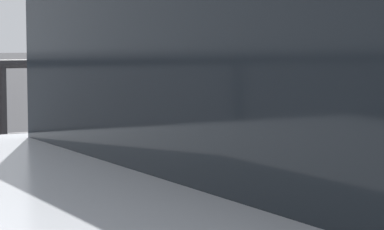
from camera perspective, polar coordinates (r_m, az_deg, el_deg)
parking_meter at (r=3.97m, az=3.41°, el=1.67°), size 0.18×0.19×1.38m
pedestrian_at_meter at (r=3.72m, az=-3.63°, el=-0.10°), size 0.60×0.52×1.61m
background_railing at (r=6.07m, az=-4.36°, el=0.80°), size 24.06×0.06×1.12m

